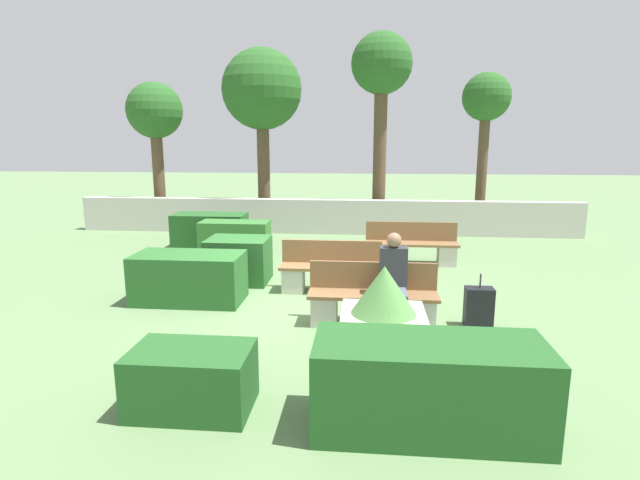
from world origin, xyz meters
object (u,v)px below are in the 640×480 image
bench_left_side (411,248)px  tree_center_right (382,74)px  tree_center_left (262,92)px  person_seated_man (393,277)px  planter_corner_left (383,319)px  bench_right_side (331,273)px  suitcase (479,307)px  bench_front (373,302)px  tree_leftmost (155,115)px  tree_rightmost (486,105)px

bench_left_side → tree_center_right: (-0.61, 3.93, 3.99)m
tree_center_left → tree_center_right: (3.36, -0.19, 0.44)m
person_seated_man → planter_corner_left: person_seated_man is taller
bench_right_side → suitcase: (2.18, -1.44, -0.05)m
planter_corner_left → bench_front: bearing=95.5°
tree_leftmost → bench_right_side: bearing=-47.4°
bench_front → suitcase: 1.48m
suitcase → tree_leftmost: tree_leftmost is taller
bench_front → bench_left_side: size_ratio=0.95×
tree_center_right → bench_right_side: bearing=-98.8°
tree_center_left → planter_corner_left: bearing=-69.9°
suitcase → tree_rightmost: tree_rightmost is taller
suitcase → tree_center_left: 9.65m
bench_left_side → tree_center_left: 6.74m
bench_left_side → planter_corner_left: size_ratio=1.67×
tree_rightmost → tree_center_right: bearing=-164.8°
tree_leftmost → tree_rightmost: tree_rightmost is taller
planter_corner_left → tree_center_right: size_ratio=0.21×
suitcase → tree_rightmost: size_ratio=0.17×
bench_right_side → person_seated_man: person_seated_man is taller
person_seated_man → tree_center_left: tree_center_left is taller
bench_front → suitcase: bench_front is taller
bench_right_side → tree_center_left: size_ratio=0.34×
tree_center_left → tree_leftmost: bearing=-175.8°
tree_leftmost → tree_center_right: size_ratio=0.77×
bench_front → person_seated_man: (0.27, -0.14, 0.41)m
bench_right_side → tree_rightmost: 8.54m
planter_corner_left → tree_leftmost: bearing=126.3°
planter_corner_left → tree_center_left: bearing=110.1°
bench_left_side → suitcase: (0.63, -3.54, -0.05)m
bench_front → tree_leftmost: size_ratio=0.44×
bench_right_side → suitcase: bearing=-32.4°
bench_front → tree_center_right: size_ratio=0.34×
bench_right_side → tree_leftmost: bearing=133.7°
tree_rightmost → tree_center_left: bearing=-174.4°
bench_left_side → suitcase: bearing=-79.4°
suitcase → tree_center_right: bearing=99.5°
person_seated_man → suitcase: size_ratio=1.75×
tree_center_right → planter_corner_left: bearing=-90.8°
tree_center_left → tree_rightmost: tree_center_left is taller
person_seated_man → tree_rightmost: bearing=70.7°
suitcase → tree_center_right: (-1.25, 7.48, 4.05)m
tree_center_right → person_seated_man: bearing=-89.7°
bench_left_side → suitcase: size_ratio=2.51×
tree_leftmost → person_seated_man: bearing=-49.6°
tree_rightmost → suitcase: bearing=-102.0°
tree_center_right → bench_left_side: bearing=-81.1°
person_seated_man → tree_rightmost: 9.41m
bench_left_side → tree_rightmost: tree_rightmost is taller
bench_front → tree_center_left: 9.05m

